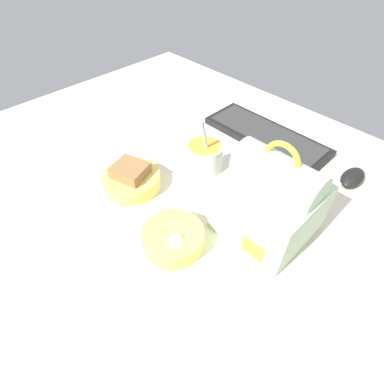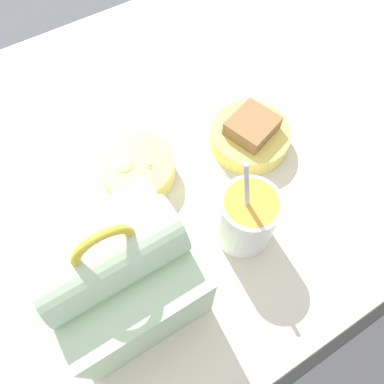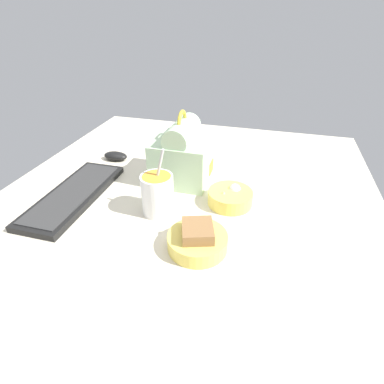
{
  "view_description": "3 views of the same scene",
  "coord_description": "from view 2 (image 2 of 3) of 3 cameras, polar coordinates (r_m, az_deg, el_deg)",
  "views": [
    {
      "loc": [
        36.92,
        -34.79,
        53.14
      ],
      "look_at": [
        4.25,
        -2.9,
        7.0
      ],
      "focal_mm": 28.0,
      "sensor_mm": 36.0,
      "label": 1
    },
    {
      "loc": [
        18.23,
        19.82,
        57.03
      ],
      "look_at": [
        4.25,
        -2.9,
        7.0
      ],
      "focal_mm": 35.0,
      "sensor_mm": 36.0,
      "label": 2
    },
    {
      "loc": [
        -60.98,
        -20.6,
        49.83
      ],
      "look_at": [
        4.25,
        -2.9,
        7.0
      ],
      "focal_mm": 28.0,
      "sensor_mm": 36.0,
      "label": 3
    }
  ],
  "objects": [
    {
      "name": "bento_bowl_snacks",
      "position": [
        0.63,
        -8.25,
        3.51
      ],
      "size": [
        12.37,
        12.37,
        5.35
      ],
      "color": "#EFD65B",
      "rests_on": "desk_surface"
    },
    {
      "name": "soup_cup",
      "position": [
        0.55,
        8.32,
        -4.03
      ],
      "size": [
        8.47,
        8.47,
        18.34
      ],
      "color": "white",
      "rests_on": "desk_surface"
    },
    {
      "name": "bento_bowl_sandwich",
      "position": [
        0.66,
        8.85,
        8.54
      ],
      "size": [
        13.78,
        13.78,
        6.35
      ],
      "color": "#EFD65B",
      "rests_on": "desk_surface"
    },
    {
      "name": "desk_surface",
      "position": [
        0.62,
        4.75,
        -2.8
      ],
      "size": [
        140.0,
        110.0,
        2.0
      ],
      "color": "beige",
      "rests_on": "ground"
    },
    {
      "name": "lunch_bag",
      "position": [
        0.49,
        -10.75,
        -12.36
      ],
      "size": [
        17.35,
        17.06,
        22.2
      ],
      "color": "#B7D6AD",
      "rests_on": "desk_surface"
    }
  ]
}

